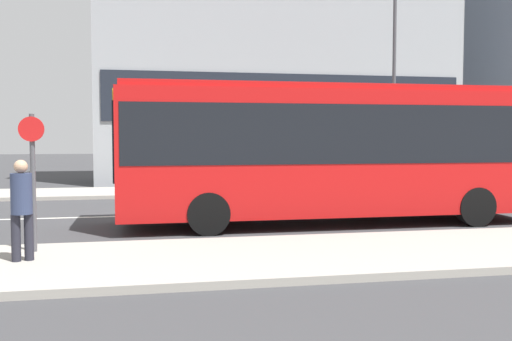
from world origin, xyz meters
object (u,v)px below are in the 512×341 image
object	(u,v)px
parked_car_0	(499,177)
bus_stop_sign	(33,171)
pedestrian_near_stop	(22,204)
city_bus	(332,145)
street_lamp	(394,65)

from	to	relation	value
parked_car_0	bus_stop_sign	distance (m)	17.66
parked_car_0	pedestrian_near_stop	size ratio (longest dim) A/B	2.72
pedestrian_near_stop	parked_car_0	bearing A→B (deg)	15.87
pedestrian_near_stop	bus_stop_sign	xyz separation A→B (m)	(0.05, 0.76, 0.50)
parked_car_0	bus_stop_sign	xyz separation A→B (m)	(-15.27, -8.83, 0.94)
city_bus	bus_stop_sign	size ratio (longest dim) A/B	4.31
parked_car_0	street_lamp	distance (m)	5.89
city_bus	bus_stop_sign	xyz separation A→B (m)	(-6.59, -3.01, -0.39)
parked_car_0	pedestrian_near_stop	world-z (taller)	pedestrian_near_stop
city_bus	pedestrian_near_stop	bearing A→B (deg)	-146.90
bus_stop_sign	street_lamp	xyz separation A→B (m)	(11.71, 10.54, 3.43)
city_bus	parked_car_0	world-z (taller)	city_bus
street_lamp	city_bus	bearing A→B (deg)	-124.20
city_bus	bus_stop_sign	distance (m)	7.26
bus_stop_sign	street_lamp	size ratio (longest dim) A/B	0.30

